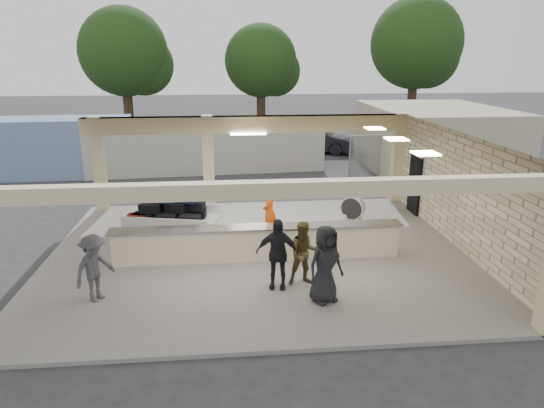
{
  "coord_description": "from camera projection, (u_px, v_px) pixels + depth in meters",
  "views": [
    {
      "loc": [
        -0.79,
        -13.2,
        5.67
      ],
      "look_at": [
        0.54,
        1.0,
        1.25
      ],
      "focal_mm": 32.0,
      "sensor_mm": 36.0,
      "label": 1
    }
  ],
  "objects": [
    {
      "name": "tree_right",
      "position": [
        419.0,
        47.0,
        37.67
      ],
      "size": [
        7.2,
        7.0,
        10.0
      ],
      "color": "#382619",
      "rests_on": "ground"
    },
    {
      "name": "tree_mid",
      "position": [
        265.0,
        64.0,
        37.92
      ],
      "size": [
        6.0,
        5.6,
        8.0
      ],
      "color": "#382619",
      "rests_on": "ground"
    },
    {
      "name": "ground",
      "position": [
        257.0,
        255.0,
        14.3
      ],
      "size": [
        120.0,
        120.0,
        0.0
      ],
      "primitive_type": "plane",
      "color": "#2A2A2D",
      "rests_on": "ground"
    },
    {
      "name": "pavilion",
      "position": [
        262.0,
        205.0,
        14.55
      ],
      "size": [
        12.01,
        10.0,
        3.55
      ],
      "color": "slate",
      "rests_on": "ground"
    },
    {
      "name": "car_dark",
      "position": [
        317.0,
        140.0,
        29.07
      ],
      "size": [
        4.79,
        3.18,
        1.51
      ],
      "primitive_type": "imported",
      "rotation": [
        0.0,
        0.0,
        1.18
      ],
      "color": "black",
      "rests_on": "ground"
    },
    {
      "name": "container_blue",
      "position": [
        16.0,
        148.0,
        23.18
      ],
      "size": [
        10.72,
        2.96,
        2.76
      ],
      "primitive_type": "cube",
      "rotation": [
        0.0,
        0.0,
        0.04
      ],
      "color": "#7791BE",
      "rests_on": "ground"
    },
    {
      "name": "passenger_c",
      "position": [
        94.0,
        268.0,
        11.26
      ],
      "size": [
        0.93,
        1.07,
        1.64
      ],
      "primitive_type": "imported",
      "rotation": [
        0.0,
        0.0,
        0.94
      ],
      "color": "#444348",
      "rests_on": "pavilion"
    },
    {
      "name": "passenger_a",
      "position": [
        304.0,
        253.0,
        12.07
      ],
      "size": [
        0.82,
        0.39,
        1.65
      ],
      "primitive_type": "imported",
      "rotation": [
        0.0,
        0.0,
        0.05
      ],
      "color": "brown",
      "rests_on": "pavilion"
    },
    {
      "name": "passenger_d",
      "position": [
        325.0,
        264.0,
        11.18
      ],
      "size": [
        0.99,
        0.74,
        1.87
      ],
      "primitive_type": "imported",
      "rotation": [
        0.0,
        0.0,
        0.46
      ],
      "color": "black",
      "rests_on": "pavilion"
    },
    {
      "name": "car_white_a",
      "position": [
        406.0,
        149.0,
        26.31
      ],
      "size": [
        5.58,
        3.89,
        1.45
      ],
      "primitive_type": "imported",
      "rotation": [
        0.0,
        0.0,
        1.89
      ],
      "color": "silver",
      "rests_on": "ground"
    },
    {
      "name": "tree_left",
      "position": [
        129.0,
        55.0,
        34.94
      ],
      "size": [
        6.6,
        6.3,
        9.0
      ],
      "color": "#382619",
      "rests_on": "ground"
    },
    {
      "name": "car_white_b",
      "position": [
        416.0,
        142.0,
        28.8
      ],
      "size": [
        4.37,
        2.17,
        1.32
      ],
      "primitive_type": "imported",
      "rotation": [
        0.0,
        0.0,
        1.42
      ],
      "color": "silver",
      "rests_on": "ground"
    },
    {
      "name": "drum_fan",
      "position": [
        353.0,
        208.0,
        16.7
      ],
      "size": [
        0.84,
        0.71,
        0.93
      ],
      "rotation": [
        0.0,
        0.0,
        -0.62
      ],
      "color": "silver",
      "rests_on": "pavilion"
    },
    {
      "name": "adjacent_building",
      "position": [
        434.0,
        139.0,
        24.19
      ],
      "size": [
        6.0,
        8.0,
        3.2
      ],
      "primitive_type": "cube",
      "color": "#B2AA8E",
      "rests_on": "ground"
    },
    {
      "name": "baggage_handler",
      "position": [
        270.0,
        212.0,
        14.97
      ],
      "size": [
        0.52,
        0.74,
        1.83
      ],
      "primitive_type": "imported",
      "rotation": [
        0.0,
        0.0,
        4.45
      ],
      "color": "#E04D0B",
      "rests_on": "pavilion"
    },
    {
      "name": "baggage_counter",
      "position": [
        258.0,
        243.0,
        13.65
      ],
      "size": [
        8.2,
        0.58,
        0.98
      ],
      "color": "beige",
      "rests_on": "pavilion"
    },
    {
      "name": "container_white",
      "position": [
        207.0,
        146.0,
        24.38
      ],
      "size": [
        11.76,
        3.22,
        2.52
      ],
      "primitive_type": "cube",
      "rotation": [
        0.0,
        0.0,
        0.08
      ],
      "color": "#BABAB6",
      "rests_on": "ground"
    },
    {
      "name": "luggage_cart",
      "position": [
        171.0,
        216.0,
        14.89
      ],
      "size": [
        2.93,
        2.19,
        1.53
      ],
      "rotation": [
        0.0,
        0.0,
        -0.23
      ],
      "color": "silver",
      "rests_on": "pavilion"
    },
    {
      "name": "fence",
      "position": [
        471.0,
        154.0,
        23.53
      ],
      "size": [
        12.06,
        0.06,
        2.03
      ],
      "color": "gray",
      "rests_on": "ground"
    },
    {
      "name": "passenger_b",
      "position": [
        277.0,
        254.0,
        11.86
      ],
      "size": [
        1.11,
        0.58,
        1.8
      ],
      "primitive_type": "imported",
      "rotation": [
        0.0,
        0.0,
        -0.19
      ],
      "color": "black",
      "rests_on": "pavilion"
    }
  ]
}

